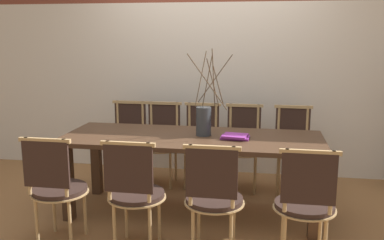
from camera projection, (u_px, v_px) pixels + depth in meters
ground_plane at (192, 213)px, 3.98m from camera, size 16.00×16.00×0.00m
wall_rear at (211, 37)px, 4.92m from camera, size 12.00×0.06×3.20m
dining_table at (192, 147)px, 3.86m from camera, size 2.33×0.87×0.73m
chair_near_leftend at (57, 185)px, 3.31m from camera, size 0.45×0.45×0.89m
chair_near_left at (135, 190)px, 3.20m from camera, size 0.45×0.45×0.89m
chair_near_center at (214, 195)px, 3.10m from camera, size 0.45×0.45×0.89m
chair_near_right at (305, 201)px, 2.99m from camera, size 0.45×0.45×0.89m
chair_far_leftend at (127, 139)px, 4.76m from camera, size 0.45×0.45×0.89m
chair_far_left at (162, 140)px, 4.70m from camera, size 0.45×0.45×0.89m
chair_far_center at (201, 142)px, 4.63m from camera, size 0.45×0.45×0.89m
chair_far_right at (243, 144)px, 4.55m from camera, size 0.45×0.45×0.89m
chair_far_rightend at (293, 146)px, 4.46m from camera, size 0.45×0.45×0.89m
vase_centerpiece at (204, 119)px, 3.85m from camera, size 0.36×0.47×0.78m
book_stack at (235, 137)px, 3.75m from camera, size 0.25×0.21×0.04m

